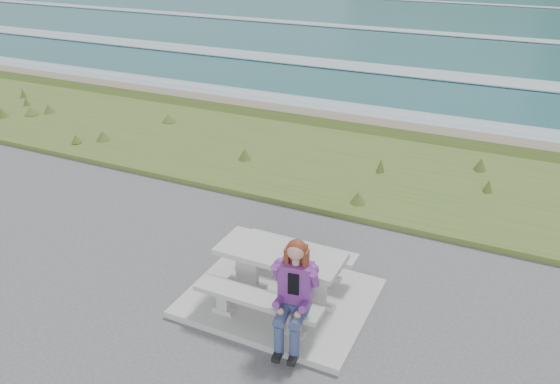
# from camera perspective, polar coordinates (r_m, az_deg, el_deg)

# --- Properties ---
(concrete_slab) EXTENTS (2.60, 2.10, 0.10)m
(concrete_slab) POSITION_cam_1_polar(r_m,az_deg,el_deg) (8.13, 0.01, -11.00)
(concrete_slab) COLOR #AFAFA9
(concrete_slab) RESTS_ON ground
(picnic_table) EXTENTS (1.80, 0.75, 0.75)m
(picnic_table) POSITION_cam_1_polar(r_m,az_deg,el_deg) (7.77, 0.01, -7.27)
(picnic_table) COLOR #AFAFA9
(picnic_table) RESTS_ON concrete_slab
(bench_landward) EXTENTS (1.80, 0.35, 0.45)m
(bench_landward) POSITION_cam_1_polar(r_m,az_deg,el_deg) (7.39, -2.38, -11.46)
(bench_landward) COLOR #AFAFA9
(bench_landward) RESTS_ON concrete_slab
(bench_seaward) EXTENTS (1.80, 0.35, 0.45)m
(bench_seaward) POSITION_cam_1_polar(r_m,az_deg,el_deg) (8.43, 2.07, -6.24)
(bench_seaward) COLOR #AFAFA9
(bench_seaward) RESTS_ON concrete_slab
(grass_verge) EXTENTS (160.00, 4.50, 0.22)m
(grass_verge) POSITION_cam_1_polar(r_m,az_deg,el_deg) (12.26, 10.15, 1.78)
(grass_verge) COLOR #3C5B22
(grass_verge) RESTS_ON ground
(shore_drop) EXTENTS (160.00, 0.80, 2.20)m
(shore_drop) POSITION_cam_1_polar(r_m,az_deg,el_deg) (14.89, 13.32, 5.89)
(shore_drop) COLOR #6A644F
(shore_drop) RESTS_ON ground
(ocean) EXTENTS (1600.00, 1600.00, 0.09)m
(ocean) POSITION_cam_1_polar(r_m,az_deg,el_deg) (31.79, 20.41, 12.28)
(ocean) COLOR #20565B
(ocean) RESTS_ON ground
(seated_woman) EXTENTS (0.51, 0.77, 1.44)m
(seated_woman) POSITION_cam_1_polar(r_m,az_deg,el_deg) (6.99, 1.31, -12.13)
(seated_woman) COLOR navy
(seated_woman) RESTS_ON concrete_slab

